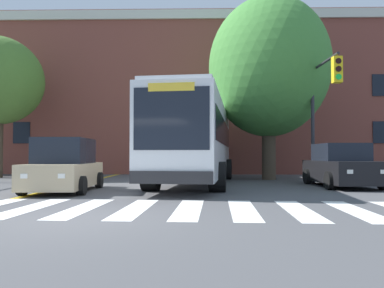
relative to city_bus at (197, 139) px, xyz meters
name	(u,v)px	position (x,y,z in m)	size (l,w,h in m)	color
ground_plane	(74,219)	(-2.34, -9.36, -1.95)	(120.00, 120.00, 0.00)	#4C4C4F
crosswalk	(109,208)	(-2.00, -7.92, -1.94)	(16.96, 4.09, 0.01)	white
lane_line_yellow_inner	(112,175)	(-5.25, 6.08, -1.95)	(0.12, 36.00, 0.01)	gold
lane_line_yellow_outer	(114,175)	(-5.09, 6.08, -1.95)	(0.12, 36.00, 0.01)	gold
city_bus	(197,139)	(0.00, 0.00, 0.00)	(3.81, 12.59, 3.58)	white
car_tan_near_lane	(65,167)	(-4.53, -3.85, -1.11)	(2.23, 4.22, 1.83)	tan
car_black_far_lane	(341,167)	(5.75, -1.66, -1.17)	(2.17, 4.40, 1.71)	black
car_white_behind_bus	(197,158)	(-0.06, 8.52, -0.92)	(2.61, 5.24, 2.14)	white
traffic_light_near_corner	(322,98)	(5.27, -0.93, 1.72)	(0.36, 3.01, 5.46)	#28282D
street_tree_curbside_large	(268,68)	(3.66, 2.54, 3.80)	(7.14, 7.66, 9.35)	#4C3D2D
building_facade	(125,101)	(-5.69, 11.95, 3.47)	(43.58, 9.19, 10.82)	brown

